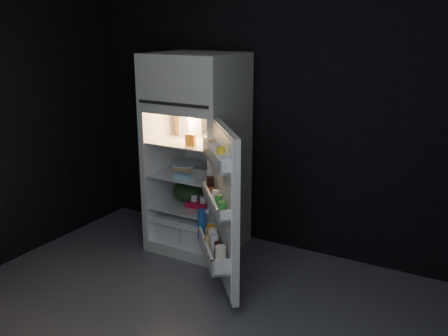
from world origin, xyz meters
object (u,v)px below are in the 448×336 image
Objects in this scene: egg_carton at (207,172)px; yogurt_tray at (200,204)px; milk_jug at (190,124)px; fridge_door at (222,210)px; refrigerator at (198,146)px.

egg_carton is 1.04× the size of yogurt_tray.
egg_carton is 0.32m from yogurt_tray.
milk_jug is at bearing 141.40° from yogurt_tray.
milk_jug is at bearing 144.78° from egg_carton.
fridge_door is 4.76× the size of egg_carton.
yogurt_tray is at bearing -54.33° from refrigerator.
yogurt_tray is at bearing -178.71° from egg_carton.
yogurt_tray is (-0.54, 0.55, -0.24)m from fridge_door.
yogurt_tray is (-0.07, -0.02, -0.31)m from egg_carton.
refrigerator reaches higher than fridge_door.
refrigerator is 1.46× the size of fridge_door.
milk_jug reaches higher than egg_carton.
refrigerator is 0.21m from milk_jug.
egg_carton is (0.16, -0.10, -0.19)m from refrigerator.
refrigerator is 6.94× the size of egg_carton.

